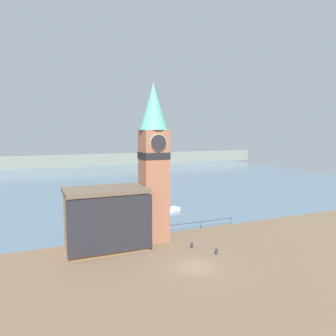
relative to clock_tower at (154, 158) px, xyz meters
The scene contains 9 objects.
ground_plane 15.43m from the clock_tower, 84.68° to the right, with size 160.00×160.00×0.00m, color brown.
water 63.37m from the clock_tower, 89.11° to the left, with size 160.00×120.00×0.00m.
far_shoreline 102.73m from the clock_tower, 89.46° to the left, with size 180.00×3.00×5.00m.
pier_railing 13.60m from the clock_tower, 13.76° to the left, with size 11.71×0.08×1.09m.
clock_tower is the anchor object (origin of this frame).
pier_building 10.13m from the clock_tower, behind, with size 10.27×6.15×7.83m.
boat_near 19.02m from the clock_tower, 60.94° to the left, with size 5.17×2.97×1.46m.
mooring_bollard_near 14.53m from the clock_tower, 58.56° to the right, with size 0.32×0.32×0.85m.
mooring_bollard_far 12.47m from the clock_tower, 56.34° to the right, with size 0.35×0.35×0.76m.
Camera 1 is at (-16.48, -30.89, 14.95)m, focal length 35.00 mm.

